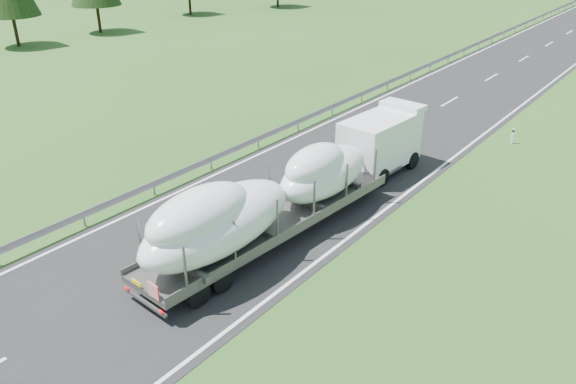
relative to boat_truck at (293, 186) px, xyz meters
The scene contains 1 object.
boat_truck is the anchor object (origin of this frame).
Camera 1 is at (15.24, -3.81, 12.42)m, focal length 35.00 mm.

